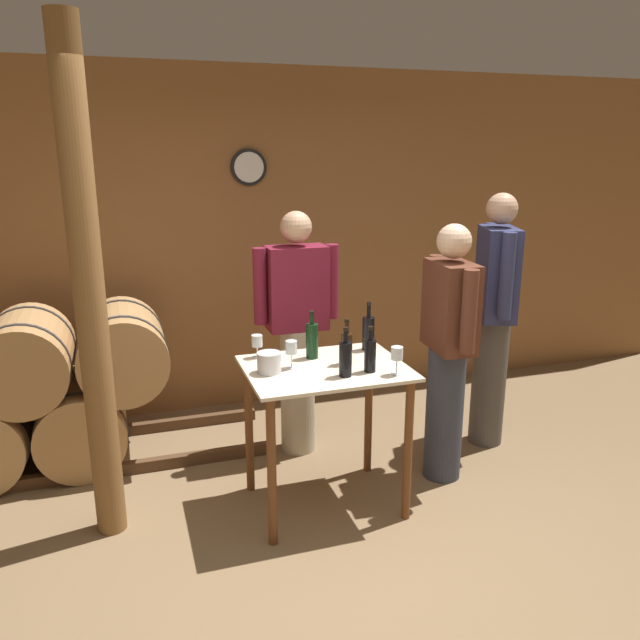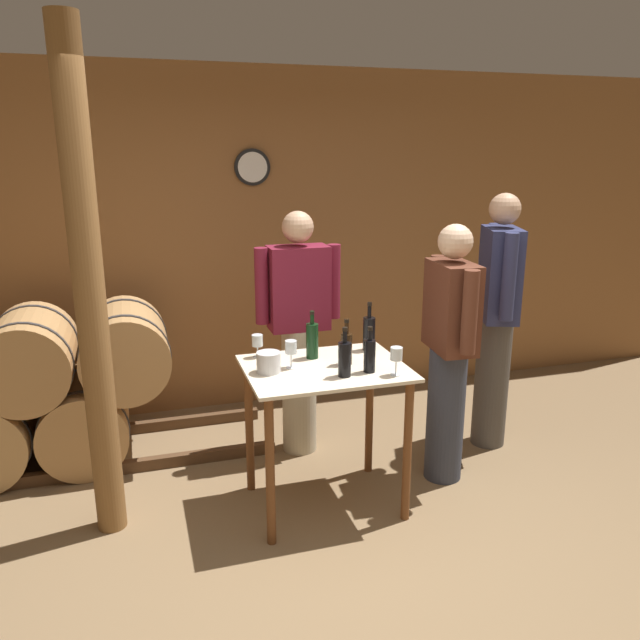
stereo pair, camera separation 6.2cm
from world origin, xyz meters
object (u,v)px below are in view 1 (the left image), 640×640
(ice_bucket, at_px, (269,363))
(person_visitor_bearded, at_px, (297,329))
(wine_bottle_right, at_px, (370,354))
(wine_glass_near_left, at_px, (257,342))
(wine_bottle_far_left, at_px, (312,340))
(wine_glass_near_center, at_px, (291,348))
(wine_bottle_center, at_px, (347,347))
(person_host, at_px, (448,349))
(person_visitor_with_scarf, at_px, (494,316))
(wine_bottle_far_right, at_px, (368,332))
(wine_glass_near_right, at_px, (397,354))
(wooden_post, at_px, (90,297))
(wine_bottle_left, at_px, (345,358))

(ice_bucket, xyz_separation_m, person_visitor_bearded, (0.37, 0.73, -0.04))
(wine_bottle_right, relative_size, wine_glass_near_left, 1.89)
(wine_bottle_far_left, distance_m, wine_glass_near_center, 0.21)
(wine_glass_near_center, xyz_separation_m, ice_bucket, (-0.14, -0.03, -0.06))
(wine_bottle_far_left, height_order, wine_bottle_center, wine_bottle_far_left)
(wine_bottle_center, height_order, person_host, person_host)
(person_visitor_with_scarf, bearing_deg, wine_glass_near_left, -175.04)
(wine_bottle_far_left, relative_size, wine_bottle_center, 1.07)
(wine_bottle_far_left, relative_size, ice_bucket, 2.14)
(wine_bottle_far_right, relative_size, ice_bucket, 2.25)
(wine_glass_near_left, xyz_separation_m, ice_bucket, (0.01, -0.27, -0.04))
(wine_glass_near_left, relative_size, wine_glass_near_right, 0.87)
(wine_glass_near_center, height_order, ice_bucket, wine_glass_near_center)
(wine_bottle_right, xyz_separation_m, wine_glass_near_left, (-0.54, 0.43, -0.00))
(person_visitor_with_scarf, bearing_deg, wine_glass_near_center, -166.06)
(wooden_post, bearing_deg, wine_bottle_right, -11.10)
(wine_bottle_center, distance_m, wine_glass_near_center, 0.32)
(wine_bottle_left, bearing_deg, wine_bottle_far_right, 53.04)
(wine_glass_near_center, bearing_deg, wine_glass_near_right, -28.34)
(person_host, bearing_deg, person_visitor_with_scarf, 32.15)
(wine_bottle_center, bearing_deg, person_host, 6.24)
(wine_bottle_center, xyz_separation_m, wine_glass_near_center, (-0.32, 0.03, 0.02))
(wine_bottle_far_left, distance_m, wine_bottle_right, 0.40)
(wine_bottle_right, bearing_deg, wine_glass_near_right, -36.88)
(wooden_post, height_order, wine_glass_near_left, wooden_post)
(wooden_post, height_order, wine_glass_near_right, wooden_post)
(wooden_post, height_order, wine_bottle_center, wooden_post)
(wine_bottle_left, relative_size, person_visitor_with_scarf, 0.15)
(wine_bottle_center, xyz_separation_m, wine_glass_near_right, (0.20, -0.25, 0.02))
(wine_glass_near_left, bearing_deg, wine_bottle_right, -38.44)
(person_visitor_bearded, bearing_deg, person_host, -39.55)
(wine_bottle_left, distance_m, wine_bottle_far_right, 0.49)
(wine_bottle_far_right, height_order, person_host, person_host)
(ice_bucket, bearing_deg, person_visitor_with_scarf, 13.91)
(wine_bottle_far_right, bearing_deg, person_visitor_bearded, 120.43)
(wine_glass_near_right, bearing_deg, person_host, 32.95)
(wine_glass_near_center, bearing_deg, wine_bottle_left, -41.22)
(wooden_post, distance_m, wine_bottle_right, 1.52)
(wine_bottle_far_right, bearing_deg, wine_bottle_center, -136.54)
(ice_bucket, distance_m, person_visitor_with_scarf, 1.76)
(wine_glass_near_center, bearing_deg, wine_glass_near_left, 120.78)
(person_host, bearing_deg, wine_bottle_far_left, 174.22)
(wine_bottle_far_right, distance_m, wine_glass_near_left, 0.69)
(wine_bottle_right, distance_m, ice_bucket, 0.56)
(wine_bottle_right, bearing_deg, wine_bottle_center, 116.53)
(wine_bottle_far_left, height_order, person_visitor_with_scarf, person_visitor_with_scarf)
(wine_bottle_left, distance_m, wine_bottle_center, 0.20)
(wine_bottle_right, bearing_deg, wine_bottle_left, -171.09)
(wooden_post, relative_size, wine_glass_near_center, 16.73)
(wine_bottle_center, bearing_deg, wine_glass_near_center, 174.52)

